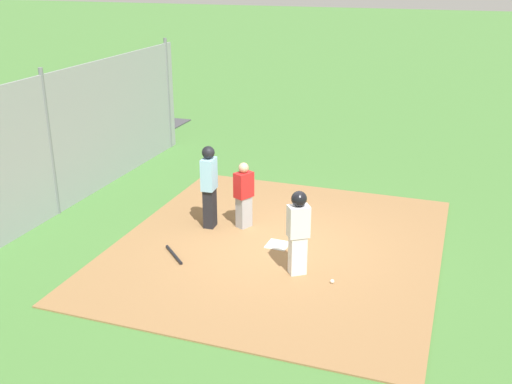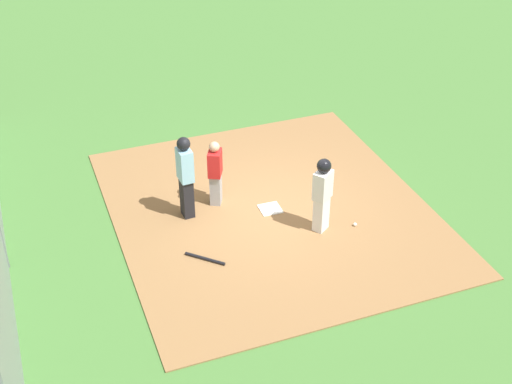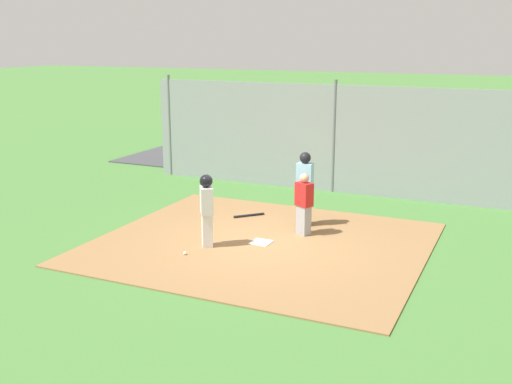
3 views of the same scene
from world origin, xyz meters
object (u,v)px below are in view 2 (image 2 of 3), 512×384
at_px(home_plate, 270,209).
at_px(catcher, 215,172).
at_px(umpire, 185,175).
at_px(runner, 323,190).
at_px(baseball, 355,224).
at_px(baseball_bat, 205,259).

relative_size(home_plate, catcher, 0.30).
distance_m(catcher, umpire, 0.77).
relative_size(umpire, runner, 1.12).
distance_m(home_plate, runner, 1.52).
bearing_deg(catcher, home_plate, -7.22).
bearing_deg(home_plate, umpire, -103.92).
xyz_separation_m(home_plate, catcher, (-0.65, -0.98, 0.74)).
bearing_deg(baseball, catcher, -127.44).
relative_size(baseball_bat, baseball, 11.28).
bearing_deg(runner, baseball_bat, 58.47).
height_order(umpire, baseball, umpire).
bearing_deg(baseball, runner, -102.94).
xyz_separation_m(baseball_bat, baseball, (0.02, 3.18, 0.01)).
bearing_deg(home_plate, runner, 34.69).
relative_size(home_plate, baseball, 5.95).
bearing_deg(catcher, baseball_bat, -87.66).
bearing_deg(umpire, runner, -34.19).
xyz_separation_m(catcher, umpire, (0.24, -0.70, 0.22)).
bearing_deg(umpire, catcher, 15.64).
distance_m(home_plate, catcher, 1.39).
bearing_deg(runner, home_plate, -0.01).
bearing_deg(umpire, home_plate, -17.24).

